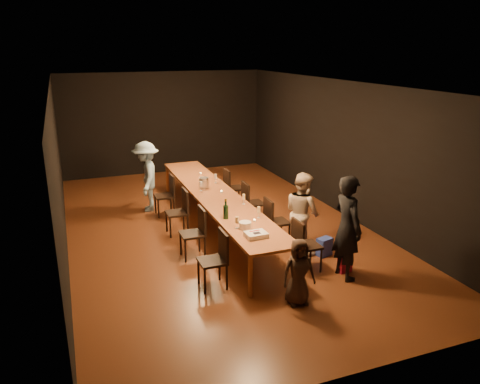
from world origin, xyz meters
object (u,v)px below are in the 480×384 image
object	(u,v)px
chair_left_1	(192,233)
plate_stack	(245,225)
table	(216,197)
child	(299,272)
ice_bucket	(204,183)
chair_left_2	(177,212)
chair_left_0	(212,260)
woman_birthday	(347,228)
chair_right_1	(277,221)
chair_left_3	(164,195)
chair_right_3	(234,188)
chair_right_0	(307,245)
champagne_bottle	(226,209)
woman_tan	(302,212)
man_blue	(146,177)
birthday_cake	(256,235)
chair_right_2	(254,203)

from	to	relation	value
chair_left_1	plate_stack	bearing A→B (deg)	-137.27
table	child	world-z (taller)	child
ice_bucket	chair_left_2	bearing A→B (deg)	-143.82
chair_left_0	child	size ratio (longest dim) A/B	0.90
chair_left_2	woman_birthday	xyz separation A→B (m)	(2.17, -2.85, 0.42)
chair_right_1	chair_left_2	distance (m)	2.08
chair_left_2	chair_left_3	xyz separation A→B (m)	(0.00, 1.20, 0.00)
plate_stack	ice_bucket	xyz separation A→B (m)	(0.03, 2.53, 0.06)
chair_right_3	plate_stack	xyz separation A→B (m)	(-0.98, -3.18, 0.34)
chair_right_0	champagne_bottle	size ratio (longest dim) A/B	2.47
chair_right_0	woman_birthday	distance (m)	0.78
table	chair_left_3	distance (m)	1.49
table	chair_left_3	bearing A→B (deg)	125.31
woman_birthday	ice_bucket	xyz separation A→B (m)	(-1.42, 3.40, -0.02)
woman_tan	chair_left_0	bearing A→B (deg)	100.72
child	plate_stack	size ratio (longest dim) A/B	4.91
woman_tan	man_blue	world-z (taller)	man_blue
chair_right_0	chair_right_3	xyz separation A→B (m)	(0.00, 3.60, 0.00)
table	chair_left_2	xyz separation A→B (m)	(-0.85, 0.00, -0.24)
chair_left_2	chair_right_1	bearing A→B (deg)	-125.22
man_blue	plate_stack	xyz separation A→B (m)	(1.02, -3.64, -0.01)
chair_left_3	child	size ratio (longest dim) A/B	0.90
chair_right_0	plate_stack	xyz separation A→B (m)	(-0.98, 0.42, 0.34)
woman_birthday	chair_left_2	bearing A→B (deg)	36.72
chair_right_0	child	bearing A→B (deg)	-35.12
chair_right_0	birthday_cake	world-z (taller)	chair_right_0
chair_right_0	chair_left_3	size ratio (longest dim) A/B	1.00
table	chair_right_3	xyz separation A→B (m)	(0.85, 1.20, -0.24)
chair_right_2	ice_bucket	bearing A→B (deg)	-120.16
man_blue	plate_stack	distance (m)	3.79
chair_right_0	chair_left_3	world-z (taller)	same
table	chair_right_0	xyz separation A→B (m)	(0.85, -2.40, -0.24)
chair_left_0	man_blue	distance (m)	4.09
table	chair_left_3	world-z (taller)	chair_left_3
chair_right_2	chair_left_3	bearing A→B (deg)	-125.22
chair_right_0	woman_tan	world-z (taller)	woman_tan
chair_left_0	table	bearing A→B (deg)	-19.50
chair_right_2	plate_stack	size ratio (longest dim) A/B	4.41
chair_right_0	woman_tan	size ratio (longest dim) A/B	0.61
woman_tan	champagne_bottle	xyz separation A→B (m)	(-1.43, 0.22, 0.18)
man_blue	child	bearing A→B (deg)	25.52
table	woman_tan	world-z (taller)	woman_tan
chair_right_0	child	distance (m)	1.13
chair_right_0	chair_right_1	size ratio (longest dim) A/B	1.00
chair_right_0	woman_tan	bearing A→B (deg)	158.51
woman_birthday	birthday_cake	size ratio (longest dim) A/B	4.99
chair_right_3	ice_bucket	size ratio (longest dim) A/B	4.05
chair_right_2	birthday_cake	size ratio (longest dim) A/B	2.63
chair_left_3	chair_left_1	bearing A→B (deg)	-180.00
chair_left_1	chair_left_2	distance (m)	1.20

